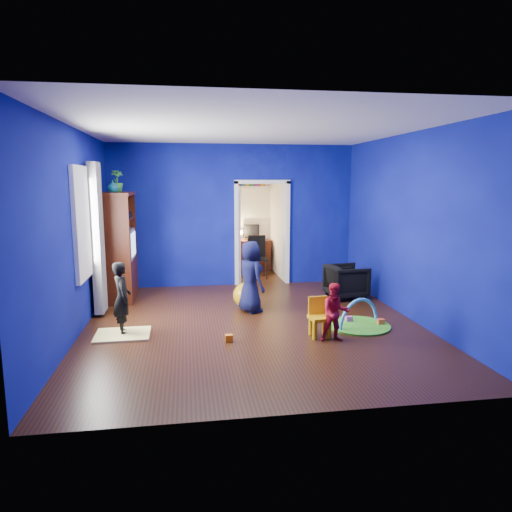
{
  "coord_description": "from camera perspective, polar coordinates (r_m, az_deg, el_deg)",
  "views": [
    {
      "loc": [
        -0.96,
        -6.61,
        2.15
      ],
      "look_at": [
        0.11,
        0.4,
        0.99
      ],
      "focal_mm": 32.0,
      "sensor_mm": 36.0,
      "label": 1
    }
  ],
  "objects": [
    {
      "name": "toy_0",
      "position": [
        7.2,
        15.32,
        -7.99
      ],
      "size": [
        0.1,
        0.08,
        0.1
      ],
      "primitive_type": "cube",
      "color": "#F55528",
      "rests_on": "floor"
    },
    {
      "name": "desk_monitor",
      "position": [
        11.16,
        -0.62,
        3.14
      ],
      "size": [
        0.4,
        0.05,
        0.32
      ],
      "primitive_type": "cube",
      "color": "black",
      "rests_on": "study_desk"
    },
    {
      "name": "wall_front",
      "position": [
        4.04,
        5.21,
        -0.7
      ],
      "size": [
        5.0,
        0.02,
        2.9
      ],
      "primitive_type": "cube",
      "color": "#090D6E",
      "rests_on": "floor"
    },
    {
      "name": "curtain",
      "position": [
        7.69,
        -19.21,
        2.07
      ],
      "size": [
        0.14,
        0.42,
        2.4
      ],
      "primitive_type": "cube",
      "color": "slate",
      "rests_on": "floor"
    },
    {
      "name": "desk_lamp",
      "position": [
        11.07,
        -2.01,
        2.98
      ],
      "size": [
        0.14,
        0.14,
        0.14
      ],
      "primitive_type": "sphere",
      "color": "#FFD88C",
      "rests_on": "study_desk"
    },
    {
      "name": "wall_left",
      "position": [
        6.82,
        -21.72,
        2.76
      ],
      "size": [
        0.02,
        5.5,
        2.9
      ],
      "primitive_type": "cube",
      "color": "#090D6E",
      "rests_on": "floor"
    },
    {
      "name": "ceiling",
      "position": [
        6.72,
        -0.44,
        15.72
      ],
      "size": [
        5.0,
        5.5,
        0.01
      ],
      "primitive_type": "cube",
      "color": "white",
      "rests_on": "wall_back"
    },
    {
      "name": "armchair",
      "position": [
        8.67,
        11.24,
        -3.12
      ],
      "size": [
        0.75,
        0.74,
        0.62
      ],
      "primitive_type": "imported",
      "rotation": [
        0.0,
        0.0,
        1.69
      ],
      "color": "black",
      "rests_on": "floor"
    },
    {
      "name": "alcove",
      "position": [
        10.39,
        -0.03,
        4.34
      ],
      "size": [
        1.0,
        1.75,
        2.5
      ],
      "primitive_type": null,
      "color": "silver",
      "rests_on": "floor"
    },
    {
      "name": "toy_2",
      "position": [
        7.52,
        8.03,
        -6.96
      ],
      "size": [
        0.11,
        0.11,
        0.11
      ],
      "primitive_type": "sphere",
      "color": "green",
      "rests_on": "floor"
    },
    {
      "name": "study_desk",
      "position": [
        11.12,
        -0.53,
        0.12
      ],
      "size": [
        0.88,
        0.44,
        0.75
      ],
      "primitive_type": "cube",
      "color": "#3D140A",
      "rests_on": "floor"
    },
    {
      "name": "toy_arch",
      "position": [
        7.09,
        12.72,
        -8.41
      ],
      "size": [
        0.77,
        0.42,
        0.83
      ],
      "primitive_type": "torus",
      "rotation": [
        1.57,
        0.0,
        0.47
      ],
      "color": "#3F8CD8",
      "rests_on": "floor"
    },
    {
      "name": "toy_1",
      "position": [
        6.28,
        -3.4,
        -10.22
      ],
      "size": [
        0.1,
        0.08,
        0.1
      ],
      "primitive_type": "cube",
      "color": "orange",
      "rests_on": "floor"
    },
    {
      "name": "yellow_blanket",
      "position": [
        6.79,
        -16.32,
        -9.41
      ],
      "size": [
        0.76,
        0.61,
        0.03
      ],
      "primitive_type": "cube",
      "rotation": [
        0.0,
        0.0,
        0.02
      ],
      "color": "#F2E07A",
      "rests_on": "floor"
    },
    {
      "name": "tv_armoire",
      "position": [
        8.68,
        -16.85,
        1.16
      ],
      "size": [
        0.58,
        1.14,
        1.96
      ],
      "primitive_type": "cube",
      "color": "#371709",
      "rests_on": "floor"
    },
    {
      "name": "child_navy",
      "position": [
        7.54,
        -0.68,
        -2.6
      ],
      "size": [
        0.58,
        0.68,
        1.19
      ],
      "primitive_type": "imported",
      "rotation": [
        0.0,
        0.0,
        1.98
      ],
      "color": "#101A3D",
      "rests_on": "floor"
    },
    {
      "name": "play_mat",
      "position": [
        7.09,
        12.72,
        -8.47
      ],
      "size": [
        0.93,
        0.93,
        0.02
      ],
      "primitive_type": "cylinder",
      "color": "#399020",
      "rests_on": "floor"
    },
    {
      "name": "wall_right",
      "position": [
        7.49,
        18.89,
        3.45
      ],
      "size": [
        0.02,
        5.5,
        2.9
      ],
      "primitive_type": "cube",
      "color": "#090D6E",
      "rests_on": "floor"
    },
    {
      "name": "toy_3",
      "position": [
        7.22,
        11.54,
        -7.79
      ],
      "size": [
        0.1,
        0.08,
        0.1
      ],
      "primitive_type": "cube",
      "color": "#CA4BAA",
      "rests_on": "floor"
    },
    {
      "name": "folding_chair",
      "position": [
        10.17,
        0.24,
        -0.25
      ],
      "size": [
        0.4,
        0.4,
        0.92
      ],
      "primitive_type": "cube",
      "color": "black",
      "rests_on": "floor"
    },
    {
      "name": "vase",
      "position": [
        8.31,
        -17.5,
        8.28
      ],
      "size": [
        0.26,
        0.26,
        0.21
      ],
      "primitive_type": "imported",
      "rotation": [
        0.0,
        0.0,
        0.41
      ],
      "color": "#0C5A61",
      "rests_on": "tv_armoire"
    },
    {
      "name": "window_left",
      "position": [
        7.15,
        -21.03,
        3.88
      ],
      "size": [
        0.03,
        0.95,
        1.55
      ],
      "primitive_type": "cube",
      "color": "white",
      "rests_on": "wall_left"
    },
    {
      "name": "potted_plant",
      "position": [
        8.82,
        -17.02,
        8.96
      ],
      "size": [
        0.29,
        0.29,
        0.4
      ],
      "primitive_type": "imported",
      "rotation": [
        0.0,
        0.0,
        0.39
      ],
      "color": "#328530",
      "rests_on": "tv_armoire"
    },
    {
      "name": "floor",
      "position": [
        7.02,
        -0.41,
        -8.53
      ],
      "size": [
        5.0,
        5.5,
        0.01
      ],
      "primitive_type": "cube",
      "color": "black",
      "rests_on": "ground"
    },
    {
      "name": "toddler_red",
      "position": [
        6.29,
        9.88,
        -6.97
      ],
      "size": [
        0.42,
        0.34,
        0.8
      ],
      "primitive_type": "imported",
      "rotation": [
        0.0,
        0.0,
        -0.1
      ],
      "color": "red",
      "rests_on": "floor"
    },
    {
      "name": "hopper_ball",
      "position": [
        7.86,
        -1.3,
        -4.93
      ],
      "size": [
        0.43,
        0.43,
        0.43
      ],
      "primitive_type": "sphere",
      "color": "yellow",
      "rests_on": "floor"
    },
    {
      "name": "kid_chair",
      "position": [
        6.47,
        8.01,
        -7.86
      ],
      "size": [
        0.31,
        0.31,
        0.5
      ],
      "primitive_type": "cube",
      "rotation": [
        0.0,
        0.0,
        0.12
      ],
      "color": "yellow",
      "rests_on": "floor"
    },
    {
      "name": "crt_tv",
      "position": [
        8.67,
        -16.6,
        1.43
      ],
      "size": [
        0.46,
        0.7,
        0.54
      ],
      "primitive_type": "cube",
      "color": "silver",
      "rests_on": "tv_armoire"
    },
    {
      "name": "book_shelf",
      "position": [
        11.09,
        -0.62,
        8.64
      ],
      "size": [
        0.88,
        0.24,
        0.04
      ],
      "primitive_type": "cube",
      "color": "white",
      "rests_on": "study_desk"
    },
    {
      "name": "doorway",
      "position": [
        9.55,
        0.76,
        2.7
      ],
      "size": [
        1.16,
        0.1,
        2.1
      ],
      "primitive_type": "cube",
      "color": "white",
      "rests_on": "floor"
    },
    {
      "name": "wall_back",
      "position": [
        9.43,
        -2.85,
        5.04
      ],
      "size": [
        5.0,
        0.02,
        2.9
      ],
      "primitive_type": "cube",
      "color": "#090D6E",
      "rests_on": "floor"
    },
    {
      "name": "child_black",
      "position": [
        6.74,
        -16.41,
        -5.06
      ],
      "size": [
        0.35,
        0.43,
        1.04
      ],
      "primitive_type": "imported",
      "rotation": [
        0.0,
        0.0,
        1.86
      ],
      "color": "black",
      "rests_on": "floor"
    }
  ]
}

